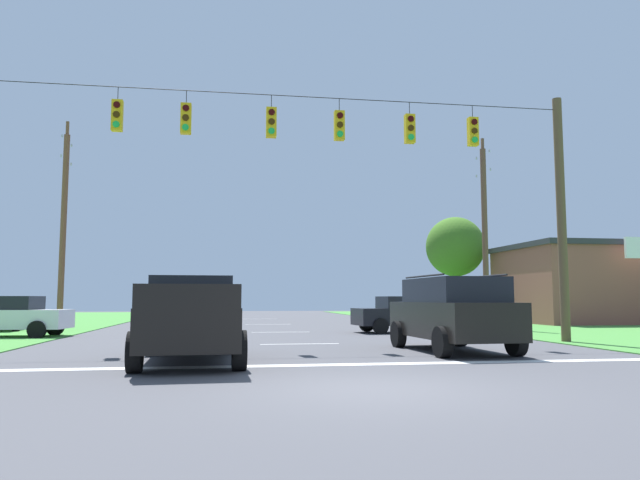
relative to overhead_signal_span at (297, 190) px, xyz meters
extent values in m
plane|color=#47474C|center=(0.18, -8.86, -4.80)|extent=(120.00, 120.00, 0.00)
cube|color=white|center=(0.18, -5.39, -4.80)|extent=(15.48, 0.45, 0.01)
cube|color=white|center=(0.18, 0.61, -4.80)|extent=(2.50, 0.15, 0.01)
cube|color=white|center=(0.18, 7.35, -4.80)|extent=(2.50, 0.15, 0.01)
cube|color=white|center=(0.18, 15.20, -4.80)|extent=(2.50, 0.15, 0.01)
cube|color=white|center=(0.18, 24.13, -4.80)|extent=(2.50, 0.15, 0.01)
cylinder|color=brown|center=(8.90, 0.00, -0.69)|extent=(0.30, 0.30, 8.22)
cylinder|color=black|center=(-0.06, 0.00, 3.02)|extent=(17.93, 0.02, 0.02)
cylinder|color=black|center=(-5.47, 0.00, 2.81)|extent=(0.02, 0.02, 0.42)
cube|color=yellow|center=(-5.47, 0.00, 2.13)|extent=(0.32, 0.24, 0.95)
cylinder|color=#310503|center=(-5.47, -0.14, 2.42)|extent=(0.20, 0.04, 0.20)
cylinder|color=#352203|center=(-5.47, -0.14, 2.12)|extent=(0.20, 0.04, 0.20)
cylinder|color=green|center=(-5.47, -0.14, 1.82)|extent=(0.20, 0.04, 0.20)
cylinder|color=black|center=(-3.44, 0.00, 2.81)|extent=(0.02, 0.02, 0.42)
cube|color=yellow|center=(-3.44, 0.00, 2.13)|extent=(0.32, 0.24, 0.95)
cylinder|color=#310503|center=(-3.44, -0.14, 2.42)|extent=(0.20, 0.04, 0.20)
cylinder|color=#352203|center=(-3.44, -0.14, 2.12)|extent=(0.20, 0.04, 0.20)
cylinder|color=green|center=(-3.44, -0.14, 1.82)|extent=(0.20, 0.04, 0.20)
cylinder|color=black|center=(-0.82, 0.00, 2.81)|extent=(0.02, 0.02, 0.42)
cube|color=yellow|center=(-0.82, 0.00, 2.13)|extent=(0.32, 0.24, 0.95)
cylinder|color=#310503|center=(-0.82, -0.14, 2.42)|extent=(0.20, 0.04, 0.20)
cylinder|color=#352203|center=(-0.82, -0.14, 2.12)|extent=(0.20, 0.04, 0.20)
cylinder|color=green|center=(-0.82, -0.14, 1.82)|extent=(0.20, 0.04, 0.20)
cylinder|color=black|center=(1.35, 0.00, 2.81)|extent=(0.02, 0.02, 0.42)
cube|color=yellow|center=(1.35, 0.00, 2.13)|extent=(0.32, 0.24, 0.95)
cylinder|color=#310503|center=(1.35, -0.14, 2.42)|extent=(0.20, 0.04, 0.20)
cylinder|color=#352203|center=(1.35, -0.14, 2.12)|extent=(0.20, 0.04, 0.20)
cylinder|color=green|center=(1.35, -0.14, 1.82)|extent=(0.20, 0.04, 0.20)
cylinder|color=black|center=(3.69, 0.00, 2.81)|extent=(0.02, 0.02, 0.42)
cube|color=yellow|center=(3.69, 0.00, 2.13)|extent=(0.32, 0.24, 0.95)
cylinder|color=#310503|center=(3.69, -0.14, 2.42)|extent=(0.20, 0.04, 0.20)
cylinder|color=#352203|center=(3.69, -0.14, 2.12)|extent=(0.20, 0.04, 0.20)
cylinder|color=green|center=(3.69, -0.14, 1.82)|extent=(0.20, 0.04, 0.20)
cylinder|color=black|center=(5.85, 0.00, 2.81)|extent=(0.02, 0.02, 0.42)
cube|color=yellow|center=(5.85, 0.00, 2.13)|extent=(0.32, 0.24, 0.95)
cylinder|color=#310503|center=(5.85, -0.14, 2.42)|extent=(0.20, 0.04, 0.20)
cylinder|color=#352203|center=(5.85, -0.14, 2.12)|extent=(0.20, 0.04, 0.20)
cylinder|color=green|center=(5.85, -0.14, 1.82)|extent=(0.20, 0.04, 0.20)
cube|color=black|center=(-2.93, -4.33, -3.98)|extent=(2.19, 5.47, 0.85)
cube|color=black|center=(-2.95, -3.69, -3.20)|extent=(1.92, 1.96, 0.70)
cube|color=black|center=(-3.82, -5.71, -3.33)|extent=(0.18, 2.38, 0.45)
cube|color=black|center=(-1.94, -5.65, -3.33)|extent=(0.18, 2.38, 0.45)
cube|color=black|center=(-2.84, -6.98, -3.33)|extent=(1.96, 0.17, 0.45)
cylinder|color=black|center=(-3.99, -2.53, -4.40)|extent=(0.31, 0.81, 0.80)
cylinder|color=black|center=(-1.99, -2.46, -4.40)|extent=(0.31, 0.81, 0.80)
cylinder|color=black|center=(-3.86, -6.20, -4.40)|extent=(0.31, 0.81, 0.80)
cylinder|color=black|center=(-1.86, -6.13, -4.40)|extent=(0.31, 0.81, 0.80)
cube|color=black|center=(3.95, -2.65, -3.95)|extent=(2.16, 4.88, 0.95)
cube|color=black|center=(3.95, -2.80, -3.15)|extent=(1.94, 3.28, 0.65)
cylinder|color=black|center=(3.11, -2.84, -2.77)|extent=(0.17, 2.72, 0.05)
cylinder|color=black|center=(4.80, -2.76, -2.77)|extent=(0.17, 2.72, 0.05)
cylinder|color=black|center=(2.90, -1.06, -4.42)|extent=(0.29, 0.77, 0.76)
cylinder|color=black|center=(4.85, -0.97, -4.42)|extent=(0.29, 0.77, 0.76)
cylinder|color=black|center=(3.05, -4.32, -4.42)|extent=(0.29, 0.77, 0.76)
cylinder|color=black|center=(4.99, -4.23, -4.42)|extent=(0.29, 0.77, 0.76)
cube|color=silver|center=(-12.04, 10.64, -4.13)|extent=(2.08, 4.41, 0.70)
cube|color=black|center=(-12.04, 10.64, -3.53)|extent=(1.75, 2.20, 0.50)
cylinder|color=black|center=(-11.24, 12.12, -4.48)|extent=(0.26, 0.65, 0.64)
cylinder|color=black|center=(-11.05, 9.29, -4.48)|extent=(0.26, 0.65, 0.64)
cube|color=black|center=(5.38, 6.34, -4.13)|extent=(4.44, 2.15, 0.70)
cube|color=black|center=(5.38, 6.34, -3.53)|extent=(2.23, 1.79, 0.50)
cylinder|color=black|center=(6.71, 7.36, -4.48)|extent=(0.66, 0.27, 0.64)
cylinder|color=black|center=(6.87, 5.57, -4.48)|extent=(0.66, 0.27, 0.64)
cylinder|color=black|center=(3.89, 7.12, -4.48)|extent=(0.66, 0.27, 0.64)
cylinder|color=black|center=(4.04, 5.33, -4.48)|extent=(0.66, 0.27, 0.64)
cube|color=silver|center=(-10.14, 5.52, -4.13)|extent=(4.43, 2.13, 0.70)
cube|color=black|center=(-10.14, 5.52, -3.53)|extent=(2.22, 1.78, 0.50)
cylinder|color=black|center=(-8.80, 4.51, -4.48)|extent=(0.66, 0.27, 0.64)
cylinder|color=black|center=(-8.66, 6.30, -4.48)|extent=(0.66, 0.27, 0.64)
cylinder|color=brown|center=(10.11, 8.66, -0.45)|extent=(0.27, 0.27, 8.70)
cube|color=brown|center=(10.11, 8.66, 3.49)|extent=(0.12, 0.12, 1.85)
cylinder|color=#B2B7BC|center=(10.11, 9.40, 3.61)|extent=(0.08, 0.08, 0.12)
cylinder|color=#B2B7BC|center=(10.11, 7.92, 3.61)|extent=(0.08, 0.08, 0.12)
cube|color=brown|center=(10.11, 8.66, 2.59)|extent=(0.12, 0.12, 1.99)
cylinder|color=#B2B7BC|center=(10.11, 9.46, 2.71)|extent=(0.08, 0.08, 0.12)
cylinder|color=#B2B7BC|center=(10.11, 7.87, 2.71)|extent=(0.08, 0.08, 0.12)
cylinder|color=brown|center=(-9.45, 9.89, -0.35)|extent=(0.26, 0.26, 8.90)
cube|color=brown|center=(-9.45, 9.89, 3.70)|extent=(0.12, 0.12, 2.04)
cylinder|color=#B2B7BC|center=(-9.45, 10.70, 3.82)|extent=(0.08, 0.08, 0.12)
cylinder|color=#B2B7BC|center=(-9.45, 9.07, 3.82)|extent=(0.08, 0.08, 0.12)
cube|color=brown|center=(-9.45, 9.89, 2.80)|extent=(0.12, 0.12, 2.09)
cylinder|color=#B2B7BC|center=(-9.45, 10.72, 2.92)|extent=(0.08, 0.08, 0.12)
cylinder|color=#B2B7BC|center=(-9.45, 9.05, 2.92)|extent=(0.08, 0.08, 0.12)
cylinder|color=brown|center=(12.59, 18.67, -2.93)|extent=(0.39, 0.39, 3.74)
ellipsoid|color=#3F6F20|center=(12.59, 18.67, 0.00)|extent=(3.80, 3.80, 3.88)
cube|color=brown|center=(19.22, 14.15, -2.65)|extent=(9.26, 7.32, 4.30)
cube|color=#2D2D33|center=(19.22, 14.15, -0.36)|extent=(9.56, 7.62, 0.30)
camera|label=1|loc=(-2.13, -18.28, -3.37)|focal=33.51mm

